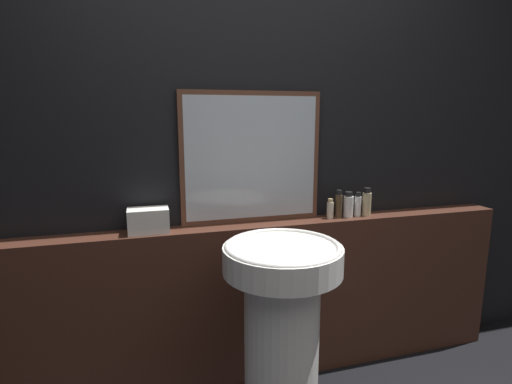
{
  "coord_description": "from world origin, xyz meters",
  "views": [
    {
      "loc": [
        -0.64,
        -0.54,
        1.44
      ],
      "look_at": [
        -0.1,
        1.32,
        1.07
      ],
      "focal_mm": 28.0,
      "sensor_mm": 36.0,
      "label": 1
    }
  ],
  "objects_px": {
    "towel_stack": "(148,220)",
    "lotion_bottle": "(348,205)",
    "pedestal_sink": "(282,331)",
    "conditioner_bottle": "(339,205)",
    "mirror": "(252,158)",
    "shampoo_bottle": "(330,209)",
    "body_wash_bottle": "(358,205)",
    "hand_soap_bottle": "(367,203)"
  },
  "relations": [
    {
      "from": "towel_stack",
      "to": "shampoo_bottle",
      "type": "relative_size",
      "value": 1.76
    },
    {
      "from": "mirror",
      "to": "lotion_bottle",
      "type": "relative_size",
      "value": 5.24
    },
    {
      "from": "mirror",
      "to": "conditioner_bottle",
      "type": "distance_m",
      "value": 0.56
    },
    {
      "from": "shampoo_bottle",
      "to": "body_wash_bottle",
      "type": "distance_m",
      "value": 0.17
    },
    {
      "from": "shampoo_bottle",
      "to": "hand_soap_bottle",
      "type": "bearing_deg",
      "value": -0.0
    },
    {
      "from": "mirror",
      "to": "lotion_bottle",
      "type": "bearing_deg",
      "value": -6.43
    },
    {
      "from": "pedestal_sink",
      "to": "lotion_bottle",
      "type": "distance_m",
      "value": 0.85
    },
    {
      "from": "towel_stack",
      "to": "conditioner_bottle",
      "type": "xyz_separation_m",
      "value": [
        1.03,
        0.0,
        0.01
      ]
    },
    {
      "from": "conditioner_bottle",
      "to": "hand_soap_bottle",
      "type": "bearing_deg",
      "value": -0.0
    },
    {
      "from": "conditioner_bottle",
      "to": "lotion_bottle",
      "type": "distance_m",
      "value": 0.06
    },
    {
      "from": "conditioner_bottle",
      "to": "body_wash_bottle",
      "type": "relative_size",
      "value": 1.14
    },
    {
      "from": "mirror",
      "to": "body_wash_bottle",
      "type": "distance_m",
      "value": 0.67
    },
    {
      "from": "conditioner_bottle",
      "to": "body_wash_bottle",
      "type": "distance_m",
      "value": 0.12
    },
    {
      "from": "pedestal_sink",
      "to": "mirror",
      "type": "bearing_deg",
      "value": 88.15
    },
    {
      "from": "lotion_bottle",
      "to": "towel_stack",
      "type": "bearing_deg",
      "value": 180.0
    },
    {
      "from": "pedestal_sink",
      "to": "lotion_bottle",
      "type": "xyz_separation_m",
      "value": [
        0.56,
        0.48,
        0.41
      ]
    },
    {
      "from": "body_wash_bottle",
      "to": "hand_soap_bottle",
      "type": "bearing_deg",
      "value": 0.0
    },
    {
      "from": "lotion_bottle",
      "to": "pedestal_sink",
      "type": "bearing_deg",
      "value": -139.82
    },
    {
      "from": "pedestal_sink",
      "to": "shampoo_bottle",
      "type": "xyz_separation_m",
      "value": [
        0.45,
        0.48,
        0.4
      ]
    },
    {
      "from": "mirror",
      "to": "towel_stack",
      "type": "relative_size",
      "value": 3.87
    },
    {
      "from": "towel_stack",
      "to": "shampoo_bottle",
      "type": "distance_m",
      "value": 0.97
    },
    {
      "from": "shampoo_bottle",
      "to": "conditioner_bottle",
      "type": "distance_m",
      "value": 0.06
    },
    {
      "from": "pedestal_sink",
      "to": "mirror",
      "type": "height_order",
      "value": "mirror"
    },
    {
      "from": "mirror",
      "to": "hand_soap_bottle",
      "type": "xyz_separation_m",
      "value": [
        0.66,
        -0.06,
        -0.27
      ]
    },
    {
      "from": "towel_stack",
      "to": "conditioner_bottle",
      "type": "height_order",
      "value": "conditioner_bottle"
    },
    {
      "from": "towel_stack",
      "to": "lotion_bottle",
      "type": "xyz_separation_m",
      "value": [
        1.09,
        0.0,
        0.01
      ]
    },
    {
      "from": "towel_stack",
      "to": "body_wash_bottle",
      "type": "height_order",
      "value": "body_wash_bottle"
    },
    {
      "from": "pedestal_sink",
      "to": "towel_stack",
      "type": "distance_m",
      "value": 0.82
    },
    {
      "from": "hand_soap_bottle",
      "to": "shampoo_bottle",
      "type": "bearing_deg",
      "value": 180.0
    },
    {
      "from": "towel_stack",
      "to": "conditioner_bottle",
      "type": "distance_m",
      "value": 1.03
    },
    {
      "from": "lotion_bottle",
      "to": "conditioner_bottle",
      "type": "bearing_deg",
      "value": 180.0
    },
    {
      "from": "towel_stack",
      "to": "body_wash_bottle",
      "type": "relative_size",
      "value": 1.41
    },
    {
      "from": "mirror",
      "to": "body_wash_bottle",
      "type": "bearing_deg",
      "value": -5.8
    },
    {
      "from": "body_wash_bottle",
      "to": "pedestal_sink",
      "type": "bearing_deg",
      "value": -142.62
    },
    {
      "from": "mirror",
      "to": "shampoo_bottle",
      "type": "relative_size",
      "value": 6.8
    },
    {
      "from": "mirror",
      "to": "towel_stack",
      "type": "distance_m",
      "value": 0.61
    },
    {
      "from": "body_wash_bottle",
      "to": "conditioner_bottle",
      "type": "bearing_deg",
      "value": 180.0
    },
    {
      "from": "shampoo_bottle",
      "to": "conditioner_bottle",
      "type": "height_order",
      "value": "conditioner_bottle"
    },
    {
      "from": "towel_stack",
      "to": "body_wash_bottle",
      "type": "xyz_separation_m",
      "value": [
        1.15,
        -0.0,
        0.0
      ]
    },
    {
      "from": "lotion_bottle",
      "to": "hand_soap_bottle",
      "type": "xyz_separation_m",
      "value": [
        0.12,
        -0.0,
        0.01
      ]
    },
    {
      "from": "mirror",
      "to": "pedestal_sink",
      "type": "bearing_deg",
      "value": -91.85
    },
    {
      "from": "body_wash_bottle",
      "to": "shampoo_bottle",
      "type": "bearing_deg",
      "value": 180.0
    }
  ]
}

